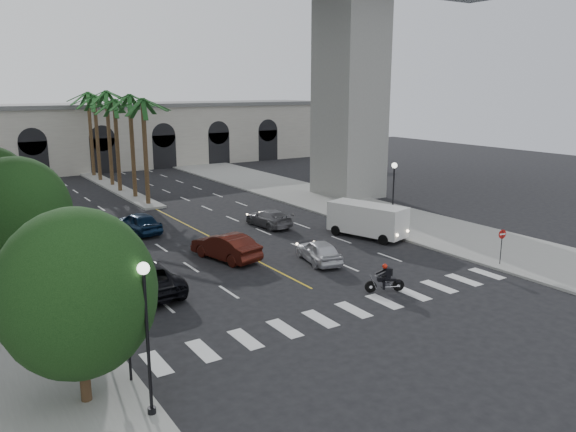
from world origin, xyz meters
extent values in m
plane|color=black|center=(0.00, 0.00, 0.00)|extent=(140.00, 140.00, 0.00)
cube|color=gray|center=(15.00, 15.00, 0.07)|extent=(8.00, 100.00, 0.15)
cube|color=gray|center=(0.00, 38.00, 0.10)|extent=(2.00, 24.00, 0.20)
cube|color=beige|center=(0.00, 55.00, 4.00)|extent=(70.00, 10.00, 8.00)
cube|color=slate|center=(0.00, 55.00, 8.25)|extent=(71.00, 10.50, 0.50)
cube|color=gray|center=(18.50, 22.00, 10.40)|extent=(5.00, 6.00, 20.80)
cylinder|color=#47331E|center=(0.00, 28.00, 4.75)|extent=(0.40, 0.40, 9.50)
cylinder|color=#47331E|center=(0.10, 32.00, 4.90)|extent=(0.40, 0.40, 9.80)
cylinder|color=#47331E|center=(-0.20, 36.00, 4.65)|extent=(0.40, 0.40, 9.30)
cylinder|color=#47331E|center=(0.15, 40.00, 5.05)|extent=(0.40, 0.40, 10.10)
cylinder|color=#47331E|center=(-0.10, 44.00, 4.80)|extent=(0.40, 0.40, 9.60)
cylinder|color=#47331E|center=(0.20, 48.00, 4.95)|extent=(0.40, 0.40, 9.90)
cylinder|color=#382616|center=(-13.00, -3.00, 1.17)|extent=(0.36, 0.36, 2.34)
ellipsoid|color=black|center=(-13.00, -3.00, 4.03)|extent=(5.20, 5.20, 5.72)
cylinder|color=#382616|center=(-13.00, 10.00, 1.22)|extent=(0.36, 0.36, 2.45)
ellipsoid|color=black|center=(-13.00, 10.00, 4.22)|extent=(5.44, 5.44, 5.98)
cylinder|color=black|center=(-11.40, -5.00, 0.18)|extent=(0.28, 0.28, 0.36)
cylinder|color=black|center=(-11.40, -5.00, 2.60)|extent=(0.11, 0.11, 5.00)
sphere|color=white|center=(-11.40, -5.00, 5.15)|extent=(0.40, 0.40, 0.40)
cylinder|color=black|center=(-11.40, 16.00, 0.18)|extent=(0.28, 0.28, 0.36)
cylinder|color=black|center=(-11.40, 16.00, 2.60)|extent=(0.11, 0.11, 5.00)
sphere|color=white|center=(-11.40, 16.00, 5.15)|extent=(0.40, 0.40, 0.40)
cylinder|color=black|center=(11.40, 8.00, 0.18)|extent=(0.28, 0.28, 0.36)
cylinder|color=black|center=(11.40, 8.00, 2.60)|extent=(0.11, 0.11, 5.00)
sphere|color=white|center=(11.40, 8.00, 5.15)|extent=(0.40, 0.40, 0.40)
cylinder|color=black|center=(-11.30, -2.50, 1.75)|extent=(0.10, 0.10, 3.50)
cube|color=black|center=(-11.30, -2.50, 3.25)|extent=(0.25, 0.18, 0.80)
cylinder|color=black|center=(-11.30, 1.50, 1.75)|extent=(0.10, 0.10, 3.50)
cube|color=black|center=(-11.30, 1.50, 3.25)|extent=(0.25, 0.18, 0.80)
cylinder|color=black|center=(2.29, -0.13, 0.32)|extent=(0.62, 0.36, 0.63)
cylinder|color=black|center=(3.67, -0.75, 0.32)|extent=(0.62, 0.36, 0.63)
cube|color=silver|center=(3.03, -0.46, 0.40)|extent=(0.51, 0.44, 0.27)
cube|color=black|center=(2.89, -0.40, 0.70)|extent=(0.62, 0.45, 0.21)
cube|color=black|center=(3.32, -0.59, 0.65)|extent=(0.54, 0.43, 0.13)
cylinder|color=black|center=(2.50, -0.22, 0.93)|extent=(0.27, 0.54, 0.03)
cube|color=black|center=(3.10, -0.49, 1.05)|extent=(0.41, 0.48, 0.55)
cube|color=black|center=(3.25, -0.56, 1.11)|extent=(0.26, 0.35, 0.40)
sphere|color=red|center=(2.96, -0.43, 1.41)|extent=(0.27, 0.27, 0.27)
imported|color=silver|center=(3.09, 5.63, 0.71)|extent=(2.54, 4.45, 1.43)
imported|color=#45150D|center=(-1.50, 9.29, 0.84)|extent=(2.90, 5.34, 1.67)
imported|color=black|center=(-7.83, 6.37, 0.84)|extent=(3.02, 6.15, 1.68)
imported|color=slate|center=(5.18, 15.15, 0.67)|extent=(2.13, 4.71, 1.34)
imported|color=#0D213D|center=(-4.02, 18.60, 0.81)|extent=(2.58, 4.97, 1.61)
cube|color=silver|center=(9.50, 8.57, 1.37)|extent=(3.68, 6.04, 2.10)
cube|color=black|center=(10.29, 6.01, 1.63)|extent=(1.94, 0.82, 0.89)
cylinder|color=black|center=(9.13, 6.37, 0.37)|extent=(0.50, 0.79, 0.74)
cylinder|color=black|center=(11.04, 6.96, 0.37)|extent=(0.50, 0.79, 0.74)
cylinder|color=black|center=(7.96, 10.19, 0.37)|extent=(0.50, 0.79, 0.74)
cylinder|color=black|center=(9.87, 10.77, 0.37)|extent=(0.50, 0.79, 0.74)
imported|color=black|center=(-14.80, 3.53, 1.13)|extent=(1.02, 0.84, 1.96)
cylinder|color=black|center=(11.80, -1.02, 1.13)|extent=(0.05, 0.05, 2.25)
cylinder|color=#9D0F0B|center=(11.80, -1.02, 2.02)|extent=(0.56, 0.12, 0.56)
cube|color=silver|center=(11.80, -1.02, 2.02)|extent=(0.43, 0.09, 0.09)
camera|label=1|loc=(-16.61, -21.29, 10.62)|focal=35.00mm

